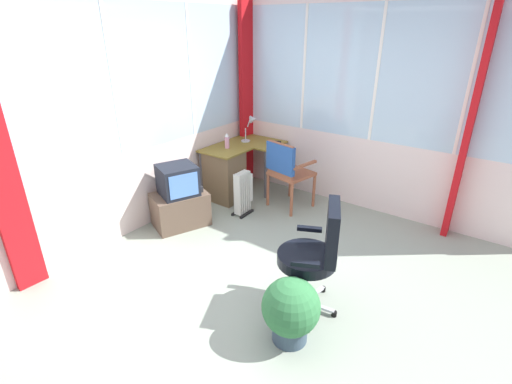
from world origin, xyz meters
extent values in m
cube|color=gray|center=(0.00, 0.00, -0.03)|extent=(5.47, 4.95, 0.06)
cube|color=silver|center=(0.00, 2.00, 0.47)|extent=(4.47, 0.06, 0.95)
cube|color=silver|center=(0.00, 2.00, 1.74)|extent=(4.38, 0.06, 1.58)
cube|color=white|center=(0.00, 2.00, 1.74)|extent=(0.04, 0.07, 1.58)
cube|color=white|center=(1.12, 2.00, 1.74)|extent=(0.04, 0.07, 1.58)
cube|color=silver|center=(2.27, 0.00, 0.47)|extent=(0.06, 3.95, 0.95)
cube|color=silver|center=(2.27, 0.00, 1.74)|extent=(0.06, 3.87, 1.58)
cube|color=white|center=(2.27, -0.99, 1.74)|extent=(0.07, 0.04, 1.58)
cube|color=white|center=(2.27, 0.00, 1.74)|extent=(0.07, 0.04, 1.58)
cube|color=white|center=(2.27, 0.99, 1.74)|extent=(0.07, 0.04, 1.58)
cube|color=red|center=(2.14, 1.87, 1.30)|extent=(0.27, 0.09, 2.60)
cube|color=red|center=(2.19, -1.09, 1.30)|extent=(0.27, 0.08, 2.60)
cube|color=olive|center=(1.65, 1.68, 0.71)|extent=(1.12, 0.55, 0.02)
cube|color=olive|center=(1.94, 1.29, 0.71)|extent=(0.55, 0.22, 0.02)
cube|color=brown|center=(1.32, 1.68, 0.35)|extent=(0.40, 0.51, 0.69)
cylinder|color=#4C4C51|center=(1.71, 1.22, 0.35)|extent=(0.04, 0.04, 0.70)
cylinder|color=#4C4C51|center=(1.13, 1.91, 0.35)|extent=(0.04, 0.04, 0.70)
cylinder|color=#B2B7BC|center=(1.83, 1.67, 0.74)|extent=(0.13, 0.13, 0.02)
cylinder|color=#B2B7BC|center=(1.83, 1.67, 0.83)|extent=(0.02, 0.02, 0.18)
cylinder|color=#B2B7BC|center=(1.88, 1.64, 1.01)|extent=(0.04, 0.10, 0.16)
cone|color=#B2B7BC|center=(1.93, 1.60, 1.05)|extent=(0.14, 0.14, 0.12)
cube|color=black|center=(2.04, 1.28, 0.74)|extent=(0.11, 0.15, 0.02)
cylinder|color=pink|center=(1.43, 1.69, 0.81)|extent=(0.06, 0.06, 0.16)
cone|color=white|center=(1.43, 1.69, 0.92)|extent=(0.06, 0.06, 0.06)
cylinder|color=#9B5639|center=(1.86, 0.53, 0.23)|extent=(0.04, 0.04, 0.46)
cylinder|color=#9B5639|center=(1.95, 0.96, 0.23)|extent=(0.04, 0.04, 0.46)
cylinder|color=#9B5639|center=(1.43, 0.63, 0.23)|extent=(0.04, 0.04, 0.46)
cylinder|color=#9B5639|center=(1.52, 1.06, 0.23)|extent=(0.04, 0.04, 0.46)
cube|color=#9B5639|center=(1.69, 0.80, 0.48)|extent=(0.57, 0.57, 0.04)
cube|color=#9B5639|center=(1.47, 0.84, 0.72)|extent=(0.13, 0.43, 0.44)
cube|color=#285197|center=(1.47, 0.84, 0.74)|extent=(0.15, 0.46, 0.37)
cube|color=#9B5639|center=(1.64, 0.58, 0.66)|extent=(0.43, 0.13, 0.03)
cube|color=#9B5639|center=(1.74, 1.01, 0.66)|extent=(0.43, 0.13, 0.03)
cube|color=#B7B7BF|center=(-0.09, -0.41, 0.04)|extent=(0.27, 0.15, 0.02)
cylinder|color=black|center=(-0.21, -0.47, 0.02)|extent=(0.05, 0.05, 0.05)
cube|color=#B7B7BF|center=(0.06, -0.49, 0.04)|extent=(0.07, 0.28, 0.02)
cylinder|color=black|center=(0.07, -0.62, 0.02)|extent=(0.05, 0.05, 0.05)
cube|color=#B7B7BF|center=(0.18, -0.37, 0.04)|extent=(0.28, 0.09, 0.02)
cylinder|color=black|center=(0.31, -0.40, 0.02)|extent=(0.05, 0.05, 0.05)
cube|color=#B7B7BF|center=(0.11, -0.22, 0.04)|extent=(0.17, 0.26, 0.02)
cylinder|color=black|center=(0.17, -0.10, 0.02)|extent=(0.05, 0.05, 0.05)
cube|color=#B7B7BF|center=(-0.06, -0.24, 0.04)|extent=(0.22, 0.23, 0.02)
cylinder|color=black|center=(-0.15, -0.14, 0.02)|extent=(0.05, 0.05, 0.05)
cylinder|color=#B7B7BF|center=(0.04, -0.35, 0.26)|extent=(0.05, 0.05, 0.40)
cylinder|color=black|center=(0.04, -0.35, 0.50)|extent=(0.50, 0.50, 0.09)
cube|color=black|center=(0.12, -0.52, 0.78)|extent=(0.42, 0.26, 0.46)
cube|color=black|center=(0.28, -0.23, 0.63)|extent=(0.14, 0.22, 0.04)
cube|color=black|center=(-0.21, -0.46, 0.63)|extent=(0.14, 0.22, 0.04)
cube|color=brown|center=(0.43, 1.62, 0.21)|extent=(0.76, 0.65, 0.42)
cube|color=black|center=(0.43, 1.62, 0.60)|extent=(0.54, 0.53, 0.36)
cube|color=#5281CE|center=(0.36, 1.43, 0.60)|extent=(0.32, 0.14, 0.28)
cube|color=#262628|center=(0.57, 1.57, 0.45)|extent=(0.32, 0.30, 0.07)
cube|color=silver|center=(1.00, 1.18, 0.31)|extent=(0.02, 0.10, 0.55)
cube|color=silver|center=(1.05, 1.18, 0.31)|extent=(0.02, 0.10, 0.55)
cube|color=silver|center=(1.09, 1.18, 0.31)|extent=(0.02, 0.10, 0.55)
cube|color=silver|center=(1.13, 1.18, 0.31)|extent=(0.02, 0.10, 0.55)
cube|color=silver|center=(1.17, 1.18, 0.31)|extent=(0.02, 0.10, 0.55)
cube|color=silver|center=(1.21, 1.18, 0.31)|extent=(0.02, 0.10, 0.55)
cube|color=black|center=(1.11, 1.11, 0.01)|extent=(0.27, 0.03, 0.03)
cube|color=black|center=(1.11, 1.25, 0.01)|extent=(0.27, 0.03, 0.03)
cube|color=silver|center=(1.25, 1.18, 0.33)|extent=(0.05, 0.09, 0.39)
cylinder|color=#364959|center=(-0.37, -0.45, 0.08)|extent=(0.28, 0.28, 0.15)
sphere|color=#30723F|center=(-0.37, -0.45, 0.32)|extent=(0.46, 0.46, 0.46)
camera|label=1|loc=(-2.33, -1.55, 2.30)|focal=26.24mm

